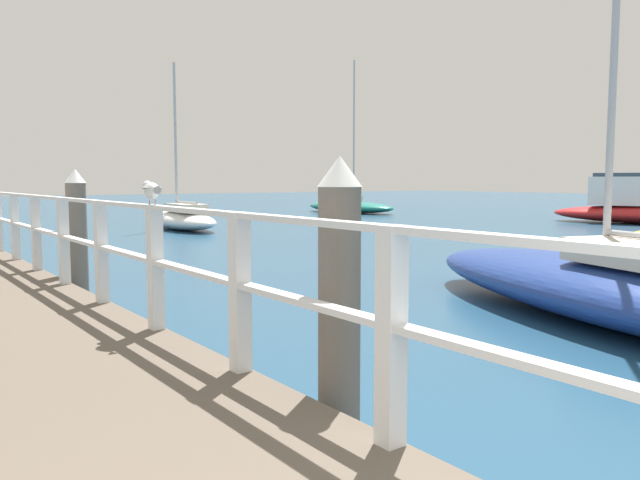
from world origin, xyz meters
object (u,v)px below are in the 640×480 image
(dock_piling_near, at_px, (339,310))
(dock_piling_far, at_px, (77,239))
(seagull_foreground, at_px, (152,190))
(boat_3, at_px, (632,288))
(boat_0, at_px, (349,206))
(boat_2, at_px, (180,219))

(dock_piling_near, height_order, dock_piling_far, same)
(dock_piling_near, distance_m, seagull_foreground, 2.41)
(seagull_foreground, distance_m, boat_3, 6.19)
(dock_piling_near, xyz_separation_m, boat_0, (20.13, 25.06, -0.63))
(dock_piling_near, relative_size, boat_3, 0.20)
(seagull_foreground, height_order, boat_0, boat_0)
(boat_2, bearing_deg, boat_3, -92.71)
(dock_piling_near, relative_size, boat_2, 0.32)
(boat_2, bearing_deg, boat_0, 27.24)
(seagull_foreground, xyz_separation_m, boat_0, (20.51, 22.80, -1.38))
(boat_2, bearing_deg, seagull_foreground, -111.48)
(dock_piling_near, xyz_separation_m, seagull_foreground, (-0.38, 2.26, 0.76))
(dock_piling_far, xyz_separation_m, boat_0, (20.13, 18.95, -0.63))
(dock_piling_near, bearing_deg, dock_piling_far, 90.00)
(boat_3, bearing_deg, dock_piling_near, -153.51)
(boat_3, bearing_deg, boat_0, 75.58)
(dock_piling_far, height_order, seagull_foreground, dock_piling_far)
(seagull_foreground, distance_m, boat_2, 18.74)
(seagull_foreground, relative_size, boat_0, 0.06)
(dock_piling_far, bearing_deg, boat_2, 60.86)
(seagull_foreground, bearing_deg, boat_0, 56.09)
(boat_3, bearing_deg, dock_piling_far, 153.74)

